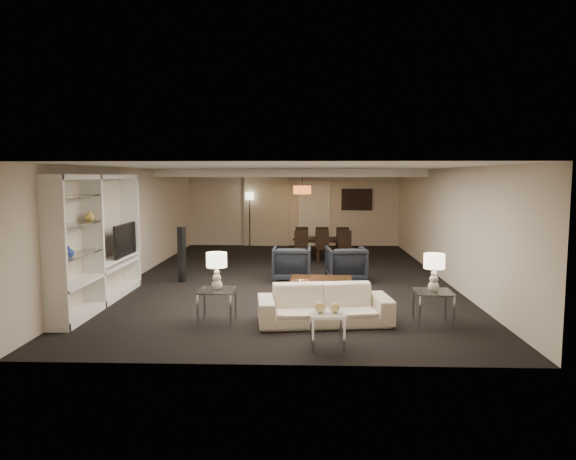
# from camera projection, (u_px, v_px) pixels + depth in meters

# --- Properties ---
(floor) EXTENTS (11.00, 11.00, 0.00)m
(floor) POSITION_uv_depth(u_px,v_px,m) (288.00, 277.00, 11.80)
(floor) COLOR black
(floor) RESTS_ON ground
(ceiling) EXTENTS (7.00, 11.00, 0.02)m
(ceiling) POSITION_uv_depth(u_px,v_px,m) (288.00, 168.00, 11.54)
(ceiling) COLOR silver
(ceiling) RESTS_ON ground
(wall_back) EXTENTS (7.00, 0.02, 2.50)m
(wall_back) POSITION_uv_depth(u_px,v_px,m) (294.00, 208.00, 17.14)
(wall_back) COLOR beige
(wall_back) RESTS_ON ground
(wall_front) EXTENTS (7.00, 0.02, 2.50)m
(wall_front) POSITION_uv_depth(u_px,v_px,m) (273.00, 265.00, 6.20)
(wall_front) COLOR beige
(wall_front) RESTS_ON ground
(wall_left) EXTENTS (0.02, 11.00, 2.50)m
(wall_left) POSITION_uv_depth(u_px,v_px,m) (136.00, 223.00, 11.79)
(wall_left) COLOR beige
(wall_left) RESTS_ON ground
(wall_right) EXTENTS (0.02, 11.00, 2.50)m
(wall_right) POSITION_uv_depth(u_px,v_px,m) (443.00, 224.00, 11.55)
(wall_right) COLOR beige
(wall_right) RESTS_ON ground
(ceiling_soffit) EXTENTS (7.00, 4.00, 0.20)m
(ceiling_soffit) POSITION_uv_depth(u_px,v_px,m) (292.00, 173.00, 15.03)
(ceiling_soffit) COLOR silver
(ceiling_soffit) RESTS_ON ceiling
(curtains) EXTENTS (1.50, 0.12, 2.40)m
(curtains) POSITION_uv_depth(u_px,v_px,m) (267.00, 210.00, 17.09)
(curtains) COLOR beige
(curtains) RESTS_ON wall_back
(door) EXTENTS (0.90, 0.05, 2.10)m
(door) POSITION_uv_depth(u_px,v_px,m) (314.00, 214.00, 17.10)
(door) COLOR silver
(door) RESTS_ON wall_back
(painting) EXTENTS (0.95, 0.04, 0.65)m
(painting) POSITION_uv_depth(u_px,v_px,m) (357.00, 200.00, 17.00)
(painting) COLOR #142D38
(painting) RESTS_ON wall_back
(media_unit) EXTENTS (0.38, 3.40, 2.35)m
(media_unit) POSITION_uv_depth(u_px,v_px,m) (99.00, 240.00, 9.20)
(media_unit) COLOR white
(media_unit) RESTS_ON wall_left
(pendant_light) EXTENTS (0.52, 0.52, 0.24)m
(pendant_light) POSITION_uv_depth(u_px,v_px,m) (302.00, 190.00, 15.07)
(pendant_light) COLOR #D8591E
(pendant_light) RESTS_ON ceiling_soffit
(sofa) EXTENTS (2.16, 1.06, 0.61)m
(sofa) POSITION_uv_depth(u_px,v_px,m) (324.00, 305.00, 8.09)
(sofa) COLOR beige
(sofa) RESTS_ON floor
(coffee_table) EXTENTS (1.18, 0.73, 0.41)m
(coffee_table) POSITION_uv_depth(u_px,v_px,m) (321.00, 289.00, 9.69)
(coffee_table) COLOR black
(coffee_table) RESTS_ON floor
(armchair_left) EXTENTS (0.84, 0.87, 0.77)m
(armchair_left) POSITION_uv_depth(u_px,v_px,m) (292.00, 264.00, 11.38)
(armchair_left) COLOR black
(armchair_left) RESTS_ON floor
(armchair_right) EXTENTS (0.90, 0.92, 0.77)m
(armchair_right) POSITION_uv_depth(u_px,v_px,m) (346.00, 264.00, 11.34)
(armchair_right) COLOR black
(armchair_right) RESTS_ON floor
(side_table_left) EXTENTS (0.58, 0.58, 0.53)m
(side_table_left) POSITION_uv_depth(u_px,v_px,m) (217.00, 306.00, 8.15)
(side_table_left) COLOR white
(side_table_left) RESTS_ON floor
(side_table_right) EXTENTS (0.59, 0.59, 0.53)m
(side_table_right) POSITION_uv_depth(u_px,v_px,m) (433.00, 308.00, 8.03)
(side_table_right) COLOR white
(side_table_right) RESTS_ON floor
(table_lamp_left) EXTENTS (0.36, 0.36, 0.59)m
(table_lamp_left) POSITION_uv_depth(u_px,v_px,m) (217.00, 271.00, 8.09)
(table_lamp_left) COLOR silver
(table_lamp_left) RESTS_ON side_table_left
(table_lamp_right) EXTENTS (0.34, 0.34, 0.59)m
(table_lamp_right) POSITION_uv_depth(u_px,v_px,m) (434.00, 273.00, 7.97)
(table_lamp_right) COLOR beige
(table_lamp_right) RESTS_ON side_table_right
(marble_table) EXTENTS (0.50, 0.50, 0.48)m
(marble_table) POSITION_uv_depth(u_px,v_px,m) (327.00, 329.00, 7.00)
(marble_table) COLOR white
(marble_table) RESTS_ON floor
(gold_gourd_a) EXTENTS (0.15, 0.15, 0.15)m
(gold_gourd_a) POSITION_uv_depth(u_px,v_px,m) (320.00, 307.00, 6.97)
(gold_gourd_a) COLOR #DEBD75
(gold_gourd_a) RESTS_ON marble_table
(gold_gourd_b) EXTENTS (0.13, 0.13, 0.13)m
(gold_gourd_b) POSITION_uv_depth(u_px,v_px,m) (335.00, 308.00, 6.96)
(gold_gourd_b) COLOR #DFC076
(gold_gourd_b) RESTS_ON marble_table
(television) EXTENTS (1.11, 0.15, 0.64)m
(television) POSITION_uv_depth(u_px,v_px,m) (119.00, 240.00, 10.13)
(television) COLOR black
(television) RESTS_ON media_unit
(vase_blue) EXTENTS (0.17, 0.17, 0.18)m
(vase_blue) POSITION_uv_depth(u_px,v_px,m) (69.00, 251.00, 8.02)
(vase_blue) COLOR #2742AC
(vase_blue) RESTS_ON media_unit
(vase_amber) EXTENTS (0.17, 0.17, 0.17)m
(vase_amber) POSITION_uv_depth(u_px,v_px,m) (89.00, 216.00, 8.79)
(vase_amber) COLOR gold
(vase_amber) RESTS_ON media_unit
(floor_speaker) EXTENTS (0.17, 0.17, 1.21)m
(floor_speaker) POSITION_uv_depth(u_px,v_px,m) (182.00, 255.00, 11.26)
(floor_speaker) COLOR black
(floor_speaker) RESTS_ON floor
(dining_table) EXTENTS (1.68, 1.01, 0.57)m
(dining_table) POSITION_uv_depth(u_px,v_px,m) (322.00, 248.00, 14.51)
(dining_table) COLOR black
(dining_table) RESTS_ON floor
(chair_nl) EXTENTS (0.40, 0.40, 0.85)m
(chair_nl) POSITION_uv_depth(u_px,v_px,m) (301.00, 247.00, 13.87)
(chair_nl) COLOR black
(chair_nl) RESTS_ON floor
(chair_nm) EXTENTS (0.44, 0.44, 0.85)m
(chair_nm) POSITION_uv_depth(u_px,v_px,m) (323.00, 247.00, 13.85)
(chair_nm) COLOR black
(chair_nm) RESTS_ON floor
(chair_nr) EXTENTS (0.43, 0.43, 0.85)m
(chair_nr) POSITION_uv_depth(u_px,v_px,m) (345.00, 247.00, 13.83)
(chair_nr) COLOR black
(chair_nr) RESTS_ON floor
(chair_fl) EXTENTS (0.43, 0.43, 0.85)m
(chair_fl) POSITION_uv_depth(u_px,v_px,m) (301.00, 241.00, 15.16)
(chair_fl) COLOR black
(chair_fl) RESTS_ON floor
(chair_fm) EXTENTS (0.40, 0.40, 0.85)m
(chair_fm) POSITION_uv_depth(u_px,v_px,m) (322.00, 241.00, 15.14)
(chair_fm) COLOR black
(chair_fm) RESTS_ON floor
(chair_fr) EXTENTS (0.40, 0.40, 0.85)m
(chair_fr) POSITION_uv_depth(u_px,v_px,m) (342.00, 241.00, 15.12)
(chair_fr) COLOR black
(chair_fr) RESTS_ON floor
(floor_lamp) EXTENTS (0.33, 0.33, 1.79)m
(floor_lamp) POSITION_uv_depth(u_px,v_px,m) (250.00, 220.00, 16.92)
(floor_lamp) COLOR black
(floor_lamp) RESTS_ON floor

